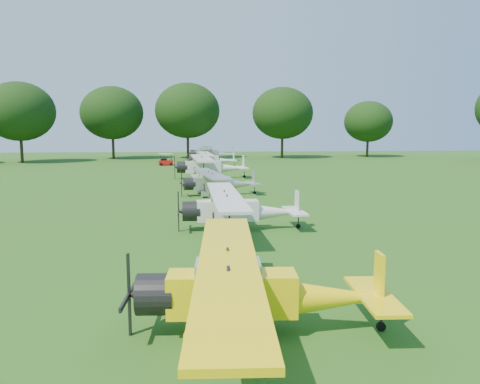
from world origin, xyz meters
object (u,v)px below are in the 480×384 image
object	(u,v)px
aircraft_2	(252,286)
aircraft_3	(237,207)
aircraft_4	(217,181)
aircraft_5	(209,165)
aircraft_7	(210,152)
aircraft_6	(210,158)
golf_cart	(166,161)

from	to	relation	value
aircraft_2	aircraft_3	size ratio (longest dim) A/B	1.04
aircraft_4	aircraft_5	world-z (taller)	aircraft_5
aircraft_2	aircraft_5	world-z (taller)	aircraft_5
aircraft_4	aircraft_7	distance (m)	39.05
aircraft_4	aircraft_6	bearing A→B (deg)	80.27
aircraft_5	golf_cart	distance (m)	18.70
aircraft_6	aircraft_5	bearing A→B (deg)	-96.02
aircraft_4	aircraft_5	distance (m)	12.54
aircraft_3	golf_cart	size ratio (longest dim) A/B	4.96
aircraft_5	aircraft_4	bearing A→B (deg)	-92.31
aircraft_2	aircraft_4	xyz separation A→B (m)	(0.19, 24.56, -0.11)
aircraft_4	aircraft_6	distance (m)	26.10
aircraft_3	golf_cart	bearing A→B (deg)	97.15
aircraft_2	aircraft_5	xyz separation A→B (m)	(-0.18, 37.09, 0.17)
aircraft_2	aircraft_6	bearing A→B (deg)	92.78
golf_cart	aircraft_6	bearing A→B (deg)	-39.94
aircraft_2	aircraft_6	xyz separation A→B (m)	(0.37, 50.66, -0.02)
golf_cart	aircraft_4	bearing A→B (deg)	-84.05
aircraft_7	aircraft_3	bearing A→B (deg)	-86.59
aircraft_5	aircraft_7	world-z (taller)	aircraft_5
aircraft_3	aircraft_6	distance (m)	38.62
aircraft_3	aircraft_4	bearing A→B (deg)	90.75
aircraft_7	golf_cart	bearing A→B (deg)	-123.29
aircraft_7	aircraft_4	bearing A→B (deg)	-87.29
aircraft_2	aircraft_4	world-z (taller)	aircraft_2
aircraft_3	aircraft_4	xyz separation A→B (m)	(-0.46, 12.51, -0.07)
aircraft_2	aircraft_3	distance (m)	12.06
aircraft_4	golf_cart	world-z (taller)	aircraft_4
aircraft_4	golf_cart	size ratio (longest dim) A/B	4.70
aircraft_3	golf_cart	distance (m)	43.35
aircraft_2	aircraft_5	bearing A→B (deg)	93.46
aircraft_5	aircraft_6	world-z (taller)	aircraft_5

